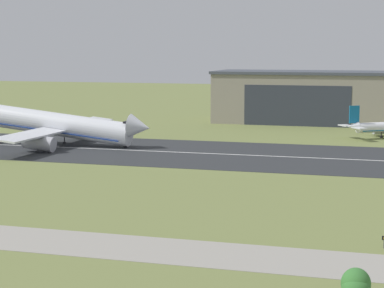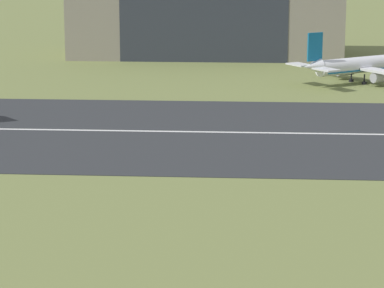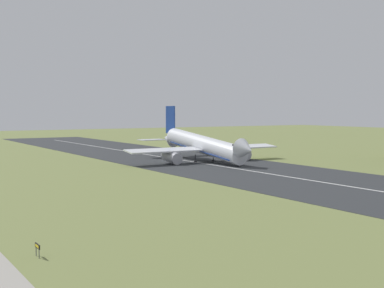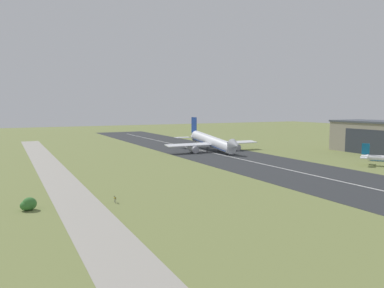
% 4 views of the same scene
% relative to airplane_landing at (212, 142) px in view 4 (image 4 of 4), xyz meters
% --- Properties ---
extents(ground_plane, '(747.44, 747.44, 0.00)m').
position_rel_airplane_landing_xyz_m(ground_plane, '(83.54, -56.90, -5.10)').
color(ground_plane, olive).
extents(runway_strip, '(507.44, 44.53, 0.06)m').
position_rel_airplane_landing_xyz_m(runway_strip, '(83.54, -3.58, -5.07)').
color(runway_strip, '#2B2D30').
rests_on(runway_strip, ground_plane).
extents(runway_centreline, '(456.70, 0.70, 0.01)m').
position_rel_airplane_landing_xyz_m(runway_centreline, '(83.54, -3.58, -5.03)').
color(runway_centreline, silver).
rests_on(runway_centreline, runway_strip).
extents(taxiway_road, '(380.58, 11.09, 0.05)m').
position_rel_airplane_landing_xyz_m(taxiway_road, '(83.54, -84.88, -5.07)').
color(taxiway_road, gray).
rests_on(taxiway_road, ground_plane).
extents(airplane_landing, '(51.58, 54.14, 17.88)m').
position_rel_airplane_landing_xyz_m(airplane_landing, '(0.00, 0.00, 0.00)').
color(airplane_landing, silver).
rests_on(airplane_landing, ground_plane).
extents(shrub_clump, '(2.93, 3.73, 3.05)m').
position_rel_airplane_landing_xyz_m(shrub_clump, '(81.18, -96.17, -3.71)').
color(shrub_clump, '#387533').
rests_on(shrub_clump, ground_plane).
extents(runway_sign, '(1.72, 0.13, 1.53)m').
position_rel_airplane_landing_xyz_m(runway_sign, '(83.59, -76.19, -3.94)').
color(runway_sign, '#4C4C51').
rests_on(runway_sign, ground_plane).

